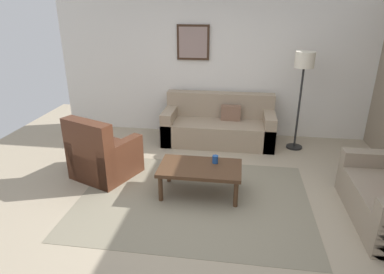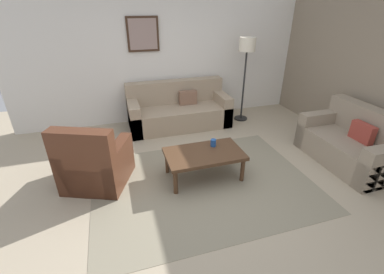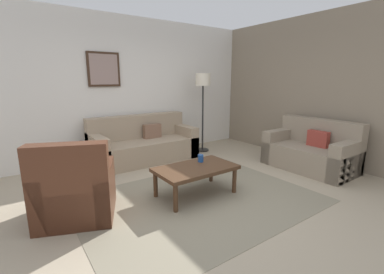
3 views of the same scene
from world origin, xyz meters
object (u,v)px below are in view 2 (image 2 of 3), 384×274
Objects in this scene: cup at (213,143)px; couch_loveseat at (353,145)px; couch_main at (178,111)px; coffee_table at (204,156)px; armchair_leather at (95,166)px; lamp_standing at (247,53)px; framed_artwork at (143,34)px.

couch_loveseat is at bearing -10.95° from cup.
couch_loveseat is 13.75× the size of cup.
couch_main reaches higher than coffee_table.
armchair_leather reaches higher than couch_main.
couch_main is at bearing 92.29° from cup.
lamp_standing is at bearing 113.23° from couch_loveseat.
lamp_standing reaches higher than cup.
cup is at bearing -74.28° from framed_artwork.
couch_loveseat is at bearing -44.48° from couch_main.
couch_loveseat is 3.94m from armchair_leather.
lamp_standing is at bearing 50.15° from coffee_table.
coffee_table is at bearing 173.10° from couch_loveseat.
cup is 2.64m from framed_artwork.
armchair_leather is 1.52m from coffee_table.
coffee_table is (-0.12, -1.95, 0.06)m from couch_main.
framed_artwork reaches higher than couch_loveseat.
lamp_standing is at bearing -6.25° from couch_main.
framed_artwork is (1.06, 2.09, 1.46)m from armchair_leather.
couch_loveseat is 2.32× the size of framed_artwork.
couch_main is 1.18× the size of lamp_standing.
coffee_table is 0.26m from cup.
lamp_standing reaches higher than couch_loveseat.
cup is (0.07, -1.82, 0.16)m from couch_main.
couch_main is at bearing 46.26° from armchair_leather.
couch_main is 18.84× the size of cup.
couch_main is 3.18× the size of framed_artwork.
lamp_standing is 2.69× the size of framed_artwork.
lamp_standing is at bearing 27.10° from armchair_leather.
couch_main is 1.82m from cup.
lamp_standing is (1.39, -0.15, 1.11)m from couch_main.
cup is at bearing 169.05° from couch_loveseat.
armchair_leather is 2.76m from framed_artwork.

